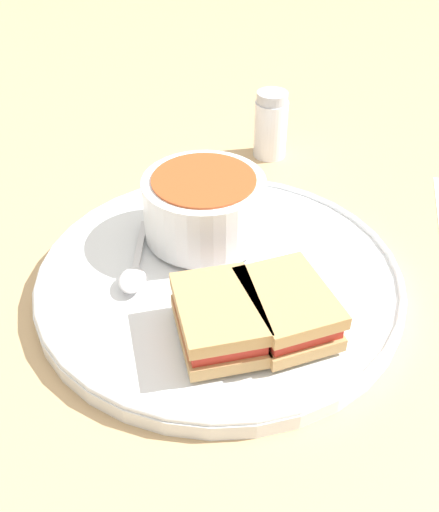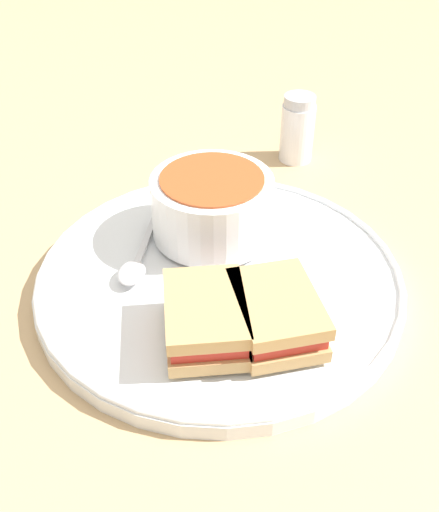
{
  "view_description": "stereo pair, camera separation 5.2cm",
  "coord_description": "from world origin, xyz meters",
  "px_view_note": "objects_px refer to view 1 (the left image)",
  "views": [
    {
      "loc": [
        0.33,
        0.24,
        0.36
      ],
      "look_at": [
        0.0,
        0.0,
        0.04
      ],
      "focal_mm": 42.0,
      "sensor_mm": 36.0,
      "label": 1
    },
    {
      "loc": [
        0.3,
        0.28,
        0.36
      ],
      "look_at": [
        0.0,
        0.0,
        0.04
      ],
      "focal_mm": 42.0,
      "sensor_mm": 36.0,
      "label": 2
    }
  ],
  "objects_px": {
    "sandwich_half_far": "(287,308)",
    "salt_shaker": "(271,125)",
    "spoon": "(134,275)",
    "sandwich_half_near": "(219,319)",
    "soup_bowl": "(204,206)"
  },
  "relations": [
    {
      "from": "sandwich_half_far",
      "to": "salt_shaker",
      "type": "distance_m",
      "value": 0.31
    },
    {
      "from": "spoon",
      "to": "sandwich_half_far",
      "type": "bearing_deg",
      "value": 66.94
    },
    {
      "from": "sandwich_half_near",
      "to": "sandwich_half_far",
      "type": "distance_m",
      "value": 0.06
    },
    {
      "from": "spoon",
      "to": "salt_shaker",
      "type": "bearing_deg",
      "value": 152.85
    },
    {
      "from": "spoon",
      "to": "sandwich_half_near",
      "type": "relative_size",
      "value": 0.93
    },
    {
      "from": "spoon",
      "to": "sandwich_half_near",
      "type": "distance_m",
      "value": 0.1
    },
    {
      "from": "soup_bowl",
      "to": "salt_shaker",
      "type": "xyz_separation_m",
      "value": [
        -0.2,
        -0.05,
        -0.01
      ]
    },
    {
      "from": "sandwich_half_far",
      "to": "sandwich_half_near",
      "type": "bearing_deg",
      "value": -41.58
    },
    {
      "from": "sandwich_half_far",
      "to": "soup_bowl",
      "type": "bearing_deg",
      "value": -115.56
    },
    {
      "from": "soup_bowl",
      "to": "spoon",
      "type": "height_order",
      "value": "soup_bowl"
    },
    {
      "from": "soup_bowl",
      "to": "sandwich_half_near",
      "type": "relative_size",
      "value": 1.09
    },
    {
      "from": "sandwich_half_far",
      "to": "salt_shaker",
      "type": "bearing_deg",
      "value": -145.49
    },
    {
      "from": "sandwich_half_near",
      "to": "sandwich_half_far",
      "type": "relative_size",
      "value": 1.0
    },
    {
      "from": "spoon",
      "to": "sandwich_half_far",
      "type": "height_order",
      "value": "sandwich_half_far"
    },
    {
      "from": "sandwich_half_far",
      "to": "spoon",
      "type": "bearing_deg",
      "value": -78.04
    }
  ]
}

